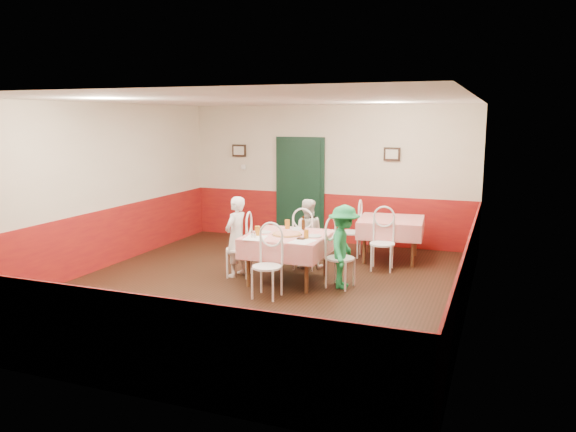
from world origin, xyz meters
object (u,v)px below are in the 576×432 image
(chair_far, at_px, (306,243))
(glass_c, at_px, (287,224))
(chair_second_a, at_px, (351,232))
(diner_left, at_px, (236,237))
(diner_right, at_px, (344,247))
(chair_left, at_px, (239,249))
(pizza, at_px, (287,234))
(chair_near, at_px, (267,267))
(wallet, at_px, (301,239))
(beer_bottle, at_px, (303,224))
(main_table, at_px, (288,258))
(chair_right, at_px, (340,258))
(glass_b, at_px, (306,234))
(chair_second_b, at_px, (382,244))
(glass_a, at_px, (258,231))
(second_table, at_px, (391,239))
(diner_far, at_px, (307,233))

(chair_far, distance_m, glass_c, 0.60)
(chair_second_a, bearing_deg, diner_left, -40.89)
(chair_far, relative_size, diner_right, 0.71)
(chair_left, xyz_separation_m, pizza, (0.85, -0.05, 0.32))
(chair_near, distance_m, wallet, 0.73)
(wallet, bearing_deg, beer_bottle, 106.54)
(main_table, height_order, wallet, wallet)
(chair_near, relative_size, wallet, 8.18)
(chair_right, bearing_deg, glass_b, 121.97)
(glass_b, bearing_deg, chair_far, 109.60)
(chair_second_b, height_order, beer_bottle, beer_bottle)
(diner_right, bearing_deg, glass_b, 103.38)
(chair_left, distance_m, wallet, 1.24)
(chair_second_b, bearing_deg, glass_a, -143.73)
(main_table, xyz_separation_m, chair_second_a, (0.49, 1.96, 0.08))
(chair_second_b, bearing_deg, main_table, -141.30)
(glass_b, bearing_deg, wallet, -127.77)
(chair_left, bearing_deg, wallet, 65.48)
(main_table, bearing_deg, chair_near, -89.79)
(chair_second_a, height_order, glass_c, glass_c)
(chair_left, relative_size, pizza, 2.02)
(glass_a, relative_size, diner_right, 0.12)
(beer_bottle, distance_m, wallet, 0.71)
(chair_second_a, relative_size, diner_left, 0.69)
(pizza, bearing_deg, diner_right, 3.51)
(main_table, bearing_deg, pizza, -86.12)
(pizza, bearing_deg, beer_bottle, 76.82)
(diner_right, bearing_deg, glass_a, 94.21)
(chair_second_b, distance_m, beer_bottle, 1.45)
(second_table, height_order, chair_second_b, chair_second_b)
(second_table, height_order, chair_far, chair_far)
(chair_near, relative_size, chair_second_a, 1.00)
(beer_bottle, relative_size, diner_left, 0.16)
(diner_left, bearing_deg, glass_b, 90.84)
(pizza, bearing_deg, glass_a, -152.65)
(chair_left, bearing_deg, second_table, 121.61)
(second_table, bearing_deg, chair_near, -113.77)
(wallet, distance_m, diner_left, 1.25)
(glass_a, relative_size, glass_b, 1.11)
(main_table, relative_size, chair_second_b, 1.36)
(glass_a, bearing_deg, glass_c, 71.50)
(main_table, relative_size, diner_left, 0.93)
(chair_left, bearing_deg, chair_near, 33.63)
(second_table, bearing_deg, chair_second_b, -90.00)
(chair_right, relative_size, chair_near, 1.00)
(chair_second_a, relative_size, glass_c, 6.08)
(glass_b, relative_size, diner_far, 0.11)
(chair_second_a, bearing_deg, main_table, -19.62)
(diner_left, bearing_deg, second_table, 142.02)
(pizza, distance_m, diner_right, 0.91)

